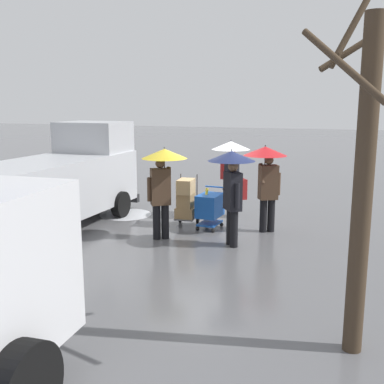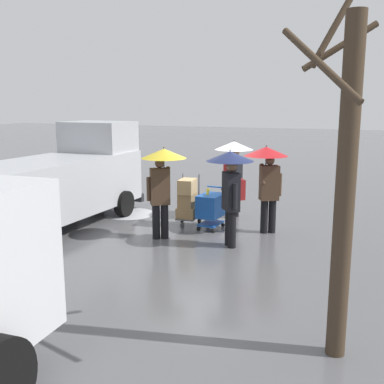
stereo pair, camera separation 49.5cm
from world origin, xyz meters
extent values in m
plane|color=#5B5B5E|center=(0.00, 0.00, 0.00)|extent=(90.00, 90.00, 0.00)
cylinder|color=silver|center=(2.50, -0.41, 0.00)|extent=(1.46, 1.46, 0.01)
cube|color=#B7BABF|center=(3.54, 1.45, 1.06)|extent=(2.17, 5.27, 1.40)
cube|color=#B7BABF|center=(3.47, -0.45, 2.18)|extent=(1.89, 1.47, 0.84)
cube|color=black|center=(3.44, -1.17, 1.38)|extent=(1.66, 0.13, 0.63)
cube|color=#232326|center=(3.43, -1.21, 0.32)|extent=(1.96, 0.24, 0.24)
cylinder|color=black|center=(4.46, -0.20, 0.36)|extent=(0.27, 0.73, 0.72)
cylinder|color=black|center=(2.50, -0.12, 0.36)|extent=(0.27, 0.73, 0.72)
cylinder|color=black|center=(2.63, 3.10, 0.36)|extent=(0.27, 0.73, 0.72)
cube|color=black|center=(0.66, 6.58, 1.69)|extent=(1.98, 0.13, 0.81)
cube|color=#1951B2|center=(-0.19, 0.25, 0.60)|extent=(0.59, 0.80, 0.56)
cube|color=#1951B2|center=(-0.19, 0.25, 0.14)|extent=(0.53, 0.72, 0.04)
cylinder|color=#1951B2|center=(-0.22, -0.17, 1.00)|extent=(0.58, 0.09, 0.04)
sphere|color=black|center=(-0.37, 0.57, 0.05)|extent=(0.10, 0.10, 0.10)
sphere|color=black|center=(0.05, 0.54, 0.05)|extent=(0.10, 0.10, 0.10)
sphere|color=black|center=(-0.42, -0.03, 0.05)|extent=(0.10, 0.10, 0.10)
sphere|color=black|center=(-0.01, -0.07, 0.05)|extent=(0.10, 0.10, 0.10)
cylinder|color=yellow|center=(-0.10, 0.34, 0.70)|extent=(0.10, 0.29, 0.69)
cube|color=#515156|center=(0.47, 0.20, 0.22)|extent=(0.52, 0.63, 0.03)
cylinder|color=#515156|center=(0.27, -0.12, 0.77)|extent=(0.04, 0.04, 1.10)
cylinder|color=#515156|center=(0.71, -0.09, 0.77)|extent=(0.04, 0.04, 1.10)
cylinder|color=black|center=(0.25, -0.12, 0.10)|extent=(0.06, 0.20, 0.20)
cylinder|color=black|center=(0.73, -0.09, 0.10)|extent=(0.06, 0.20, 0.20)
cube|color=#A37F51|center=(0.47, 0.20, 0.36)|extent=(0.50, 0.53, 0.26)
cube|color=#A37F51|center=(0.47, 0.20, 0.67)|extent=(0.39, 0.51, 0.37)
cube|color=tan|center=(0.47, 0.20, 1.04)|extent=(0.42, 0.59, 0.36)
cylinder|color=black|center=(-1.69, 0.03, 0.41)|extent=(0.18, 0.18, 0.82)
cylinder|color=black|center=(-1.52, 0.12, 0.41)|extent=(0.18, 0.18, 0.82)
cube|color=#473323|center=(-1.60, 0.08, 1.24)|extent=(0.52, 0.45, 0.84)
sphere|color=brown|center=(-1.60, 0.08, 1.78)|extent=(0.22, 0.22, 0.22)
cylinder|color=#473323|center=(-1.83, -0.05, 1.19)|extent=(0.10, 0.10, 0.55)
cylinder|color=#473323|center=(-1.45, 0.18, 1.46)|extent=(0.23, 0.31, 0.50)
cylinder|color=#333338|center=(-1.52, 0.12, 1.62)|extent=(0.02, 0.02, 0.86)
cone|color=red|center=(-1.52, 0.12, 2.00)|extent=(1.04, 1.04, 0.22)
sphere|color=#333338|center=(-1.52, 0.12, 2.13)|extent=(0.04, 0.04, 0.04)
cube|color=maroon|center=(-1.51, -0.10, 1.28)|extent=(0.34, 0.28, 0.44)
cylinder|color=black|center=(-1.11, 1.54, 0.41)|extent=(0.18, 0.18, 0.82)
cylinder|color=black|center=(-1.00, 1.38, 0.41)|extent=(0.18, 0.18, 0.82)
cube|color=black|center=(-1.06, 1.46, 1.24)|extent=(0.49, 0.52, 0.84)
sphere|color=#8C6647|center=(-1.06, 1.46, 1.78)|extent=(0.22, 0.22, 0.22)
cylinder|color=black|center=(-1.21, 1.67, 1.19)|extent=(0.10, 0.10, 0.55)
cylinder|color=black|center=(-0.93, 1.32, 1.46)|extent=(0.30, 0.26, 0.50)
cylinder|color=#333338|center=(-1.00, 1.38, 1.62)|extent=(0.02, 0.02, 0.86)
cone|color=navy|center=(-1.00, 1.38, 2.00)|extent=(1.04, 1.04, 0.22)
sphere|color=#333338|center=(-1.00, 1.38, 2.13)|extent=(0.04, 0.04, 0.04)
cube|color=maroon|center=(-1.22, 1.34, 1.28)|extent=(0.31, 0.34, 0.44)
cylinder|color=black|center=(0.73, 1.52, 0.41)|extent=(0.18, 0.18, 0.82)
cylinder|color=black|center=(0.56, 1.41, 0.41)|extent=(0.18, 0.18, 0.82)
cube|color=#473323|center=(0.64, 1.46, 1.24)|extent=(0.52, 0.47, 0.84)
sphere|color=brown|center=(0.64, 1.46, 1.78)|extent=(0.22, 0.22, 0.22)
cylinder|color=#473323|center=(0.86, 1.60, 1.19)|extent=(0.10, 0.10, 0.55)
cylinder|color=#473323|center=(0.50, 1.35, 1.46)|extent=(0.25, 0.31, 0.50)
cylinder|color=#333338|center=(0.56, 1.41, 1.62)|extent=(0.02, 0.02, 0.86)
cone|color=yellow|center=(0.56, 1.41, 2.00)|extent=(1.04, 1.04, 0.22)
sphere|color=#333338|center=(0.56, 1.41, 2.13)|extent=(0.04, 0.04, 0.04)
cylinder|color=black|center=(-0.41, -1.23, 0.41)|extent=(0.18, 0.18, 0.82)
cylinder|color=black|center=(-0.39, -1.03, 0.41)|extent=(0.18, 0.18, 0.82)
cube|color=black|center=(-0.40, -1.13, 1.24)|extent=(0.33, 0.47, 0.84)
sphere|color=tan|center=(-0.40, -1.13, 1.78)|extent=(0.22, 0.22, 0.22)
cylinder|color=black|center=(-0.43, -1.39, 1.19)|extent=(0.10, 0.10, 0.55)
cylinder|color=black|center=(-0.40, -0.95, 1.46)|extent=(0.31, 0.14, 0.50)
cylinder|color=#333338|center=(-0.39, -1.03, 1.62)|extent=(0.02, 0.02, 0.86)
cone|color=white|center=(-0.39, -1.03, 2.00)|extent=(1.04, 1.04, 0.22)
sphere|color=#333338|center=(-0.39, -1.03, 2.13)|extent=(0.04, 0.04, 0.04)
cube|color=maroon|center=(-0.20, -1.15, 1.28)|extent=(0.20, 0.32, 0.44)
cylinder|color=#423323|center=(-3.58, 5.26, 2.09)|extent=(0.24, 0.24, 4.17)
cylinder|color=#423323|center=(-3.36, 5.02, 4.09)|extent=(0.59, 0.54, 1.10)
cylinder|color=#423323|center=(-3.39, 4.86, 3.82)|extent=(0.87, 0.46, 0.61)
cylinder|color=#423323|center=(-3.26, 5.71, 3.56)|extent=(0.98, 0.73, 0.87)
camera|label=1|loc=(-3.37, 11.15, 3.17)|focal=43.39mm
camera|label=2|loc=(-3.83, 10.98, 3.17)|focal=43.39mm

